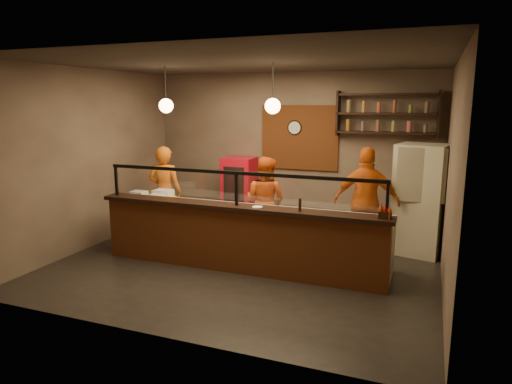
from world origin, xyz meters
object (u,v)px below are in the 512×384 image
at_px(fridge, 420,200).
at_px(pepper_mill, 300,205).
at_px(wall_clock, 295,128).
at_px(cook_mid, 265,201).
at_px(red_cooler, 239,192).
at_px(cook_left, 165,192).
at_px(pizza_dough, 285,211).
at_px(condiment_caddy, 385,215).
at_px(cook_right, 366,202).

bearing_deg(fridge, pepper_mill, -116.56).
distance_m(wall_clock, cook_mid, 1.85).
bearing_deg(cook_mid, red_cooler, -35.31).
distance_m(cook_left, pepper_mill, 3.32).
height_order(cook_left, cook_mid, cook_left).
bearing_deg(pizza_dough, condiment_caddy, -17.21).
xyz_separation_m(cook_mid, pepper_mill, (1.06, -1.45, 0.33)).
xyz_separation_m(cook_mid, fridge, (2.65, 0.54, 0.13)).
relative_size(wall_clock, fridge, 0.16).
relative_size(cook_right, pizza_dough, 3.53).
bearing_deg(red_cooler, wall_clock, 14.71).
height_order(cook_right, pizza_dough, cook_right).
xyz_separation_m(fridge, condiment_caddy, (-0.40, -1.96, 0.15)).
bearing_deg(pepper_mill, cook_right, 64.80).
height_order(cook_left, condiment_caddy, cook_left).
distance_m(cook_mid, condiment_caddy, 2.68).
bearing_deg(cook_mid, cook_right, -164.35).
bearing_deg(pizza_dough, fridge, 36.44).
xyz_separation_m(cook_mid, red_cooler, (-0.95, 1.03, -0.09)).
distance_m(cook_mid, fridge, 2.71).
bearing_deg(pizza_dough, wall_clock, 102.80).
bearing_deg(fridge, cook_right, -141.84).
height_order(wall_clock, condiment_caddy, wall_clock).
height_order(cook_right, condiment_caddy, cook_right).
xyz_separation_m(wall_clock, cook_left, (-2.15, -1.53, -1.20)).
relative_size(condiment_caddy, pepper_mill, 0.94).
distance_m(wall_clock, condiment_caddy, 3.60).
xyz_separation_m(wall_clock, fridge, (2.50, -0.80, -1.14)).
relative_size(cook_mid, pepper_mill, 8.76).
distance_m(condiment_caddy, pepper_mill, 1.19).
relative_size(cook_left, condiment_caddy, 10.06).
relative_size(wall_clock, cook_left, 0.17).
bearing_deg(fridge, cook_mid, -156.49).
relative_size(wall_clock, cook_mid, 0.18).
bearing_deg(pepper_mill, fridge, 51.38).
distance_m(cook_left, cook_right, 3.81).
distance_m(cook_mid, pepper_mill, 1.83).
xyz_separation_m(cook_right, pepper_mill, (-0.74, -1.58, 0.22)).
distance_m(fridge, red_cooler, 3.64).
xyz_separation_m(cook_left, condiment_caddy, (4.25, -1.23, 0.21)).
bearing_deg(condiment_caddy, cook_left, 163.92).
bearing_deg(wall_clock, cook_mid, -96.39).
distance_m(red_cooler, pepper_mill, 3.22).
xyz_separation_m(cook_left, red_cooler, (1.05, 1.22, -0.16)).
height_order(red_cooler, condiment_caddy, red_cooler).
bearing_deg(cook_mid, pepper_mill, 137.87).
relative_size(red_cooler, pepper_mill, 7.84).
bearing_deg(cook_right, fridge, -155.55).
distance_m(cook_left, cook_mid, 2.01).
bearing_deg(condiment_caddy, wall_clock, 127.30).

